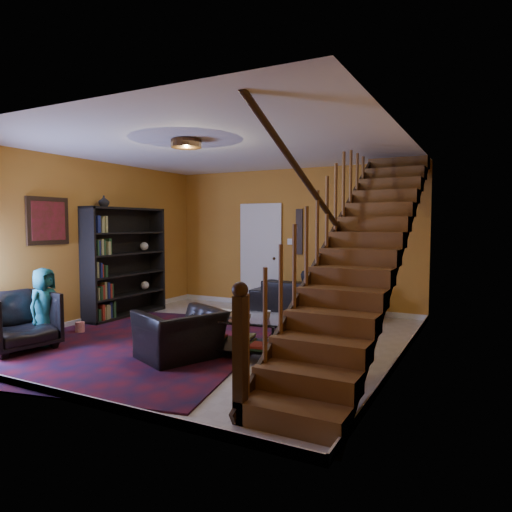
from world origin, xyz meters
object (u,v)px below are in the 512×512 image
(sofa, at_px, (312,298))
(armchair_left, at_px, (19,321))
(coffee_table, at_px, (241,332))
(armchair_right, at_px, (180,335))
(bookshelf, at_px, (126,264))

(sofa, distance_m, armchair_left, 4.88)
(sofa, xyz_separation_m, coffee_table, (0.11, -2.89, -0.03))
(armchair_right, bearing_deg, sofa, -164.14)
(bookshelf, bearing_deg, armchair_right, -34.53)
(armchair_left, xyz_separation_m, armchair_right, (2.18, 0.67, -0.08))
(armchair_right, height_order, coffee_table, armchair_right)
(armchair_left, bearing_deg, armchair_right, -61.57)
(bookshelf, relative_size, sofa, 0.90)
(coffee_table, bearing_deg, sofa, 92.12)
(sofa, bearing_deg, bookshelf, 29.18)
(armchair_right, xyz_separation_m, coffee_table, (0.56, 0.55, -0.02))
(bookshelf, distance_m, sofa, 3.50)
(coffee_table, bearing_deg, armchair_right, -135.61)
(armchair_left, height_order, coffee_table, armchair_left)
(bookshelf, xyz_separation_m, armchair_left, (0.35, -2.41, -0.57))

